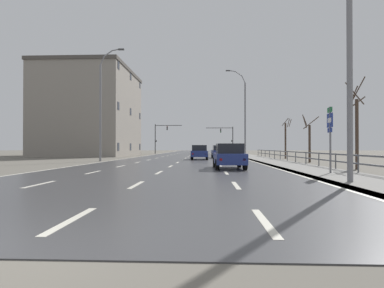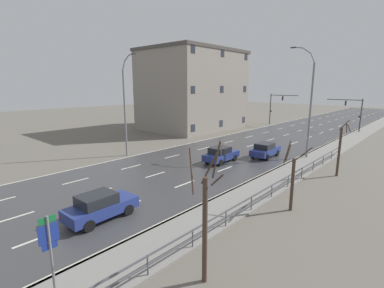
# 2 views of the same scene
# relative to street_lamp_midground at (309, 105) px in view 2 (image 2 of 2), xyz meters

# --- Properties ---
(ground_plane) EXTENTS (160.00, 160.00, 0.12)m
(ground_plane) POSITION_rel_street_lamp_midground_xyz_m (-7.44, 9.83, -5.70)
(ground_plane) COLOR #666056
(road_asphalt_strip) EXTENTS (14.00, 120.00, 0.03)m
(road_asphalt_strip) POSITION_rel_street_lamp_midground_xyz_m (-7.44, 21.82, -5.63)
(road_asphalt_strip) COLOR #3D3D3F
(road_asphalt_strip) RESTS_ON ground
(sidewalk_right) EXTENTS (3.00, 120.00, 0.12)m
(sidewalk_right) POSITION_rel_street_lamp_midground_xyz_m (0.99, 21.83, -5.58)
(sidewalk_right) COLOR gray
(sidewalk_right) RESTS_ON ground
(guardrail) EXTENTS (0.07, 35.06, 1.00)m
(guardrail) POSITION_rel_street_lamp_midground_xyz_m (2.41, -14.02, -4.93)
(guardrail) COLOR #515459
(guardrail) RESTS_ON ground
(street_lamp_midground) EXTENTS (2.63, 0.24, 11.55)m
(street_lamp_midground) POSITION_rel_street_lamp_midground_xyz_m (0.00, 0.00, 0.00)
(street_lamp_midground) COLOR slate
(street_lamp_midground) RESTS_ON ground
(street_lamp_left_bank) EXTENTS (2.37, 0.24, 10.76)m
(street_lamp_left_bank) POSITION_rel_street_lamp_midground_xyz_m (-14.90, -12.13, -0.36)
(street_lamp_left_bank) COLOR slate
(street_lamp_left_bank) RESTS_ON ground
(highway_sign) EXTENTS (0.09, 0.68, 3.29)m
(highway_sign) POSITION_rel_street_lamp_midground_xyz_m (0.95, -26.45, -3.53)
(highway_sign) COLOR slate
(highway_sign) RESTS_ON ground
(traffic_signal_right) EXTENTS (5.51, 0.36, 5.52)m
(traffic_signal_right) POSITION_rel_street_lamp_midground_xyz_m (-0.62, 22.79, -1.94)
(traffic_signal_right) COLOR #38383A
(traffic_signal_right) RESTS_ON ground
(traffic_signal_left) EXTENTS (5.53, 0.36, 6.02)m
(traffic_signal_left) POSITION_rel_street_lamp_midground_xyz_m (-14.31, 22.38, -1.64)
(traffic_signal_left) COLOR #38383A
(traffic_signal_left) RESTS_ON ground
(car_near_right) EXTENTS (1.97, 4.17, 1.57)m
(car_near_right) POSITION_rel_street_lamp_midground_xyz_m (-3.32, -2.60, -4.84)
(car_near_right) COLOR navy
(car_near_right) RESTS_ON ground
(car_near_left) EXTENTS (1.93, 4.15, 1.57)m
(car_near_left) POSITION_rel_street_lamp_midground_xyz_m (-3.55, -22.04, -4.84)
(car_near_left) COLOR navy
(car_near_left) RESTS_ON ground
(car_far_right) EXTENTS (1.88, 4.12, 1.57)m
(car_far_right) POSITION_rel_street_lamp_midground_xyz_m (-5.70, -7.41, -4.84)
(car_far_right) COLOR navy
(car_far_right) RESTS_ON ground
(brick_building) EXTENTS (12.94, 16.90, 13.71)m
(brick_building) POSITION_rel_street_lamp_midground_xyz_m (-23.36, 8.14, 1.22)
(brick_building) COLOR gray
(brick_building) RESTS_ON ground
(bare_tree_near) EXTENTS (1.40, 1.48, 5.71)m
(bare_tree_near) POSITION_rel_street_lamp_midground_xyz_m (4.23, -22.08, -3.14)
(bare_tree_near) COLOR #423328
(bare_tree_near) RESTS_ON ground
(bare_tree_mid) EXTENTS (1.44, 1.51, 4.27)m
(bare_tree_mid) POSITION_rel_street_lamp_midground_xyz_m (4.11, -13.54, -3.72)
(bare_tree_mid) COLOR #423328
(bare_tree_mid) RESTS_ON ground
(bare_tree_far) EXTENTS (0.92, 1.12, 4.81)m
(bare_tree_far) POSITION_rel_street_lamp_midground_xyz_m (4.34, -4.36, -3.34)
(bare_tree_far) COLOR #423328
(bare_tree_far) RESTS_ON ground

